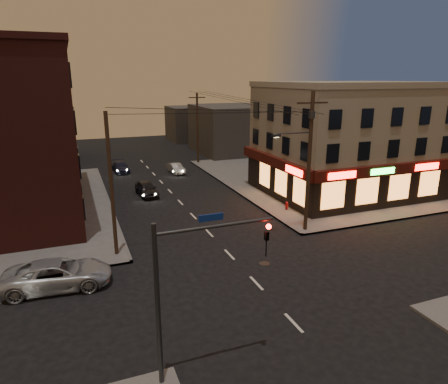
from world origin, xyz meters
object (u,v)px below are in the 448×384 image
sedan_far (121,167)px  fire_hydrant (287,205)px  suv_cross (58,274)px  sedan_mid (176,168)px  sedan_near (147,189)px

sedan_far → fire_hydrant: (11.29, -20.22, -0.08)m
suv_cross → sedan_mid: suv_cross is taller
suv_cross → sedan_far: (6.72, 27.01, -0.17)m
fire_hydrant → suv_cross: bearing=-159.3°
suv_cross → fire_hydrant: size_ratio=7.96×
sedan_near → sedan_mid: sedan_near is taller
sedan_far → fire_hydrant: bearing=-63.1°
suv_cross → sedan_far: bearing=-9.1°
fire_hydrant → sedan_mid: bearing=106.9°
sedan_near → fire_hydrant: (10.24, -9.02, -0.16)m
sedan_near → sedan_far: sedan_near is taller
sedan_far → sedan_mid: bearing=-29.0°
sedan_far → suv_cross: bearing=-106.2°
sedan_mid → sedan_far: (-6.06, 3.06, 0.02)m
suv_cross → sedan_near: (7.77, 15.81, -0.08)m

